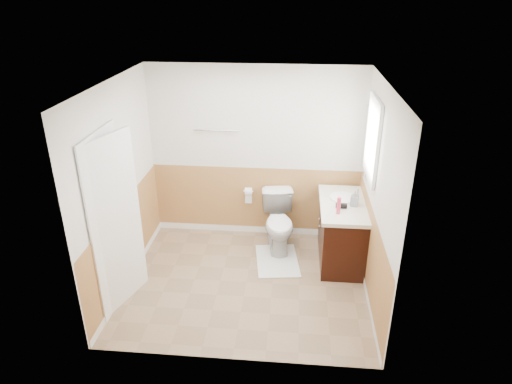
# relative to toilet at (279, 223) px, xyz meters

# --- Properties ---
(floor) EXTENTS (3.00, 3.00, 0.00)m
(floor) POSITION_rel_toilet_xyz_m (-0.37, -0.88, -0.40)
(floor) COLOR #8C7051
(floor) RESTS_ON ground
(ceiling) EXTENTS (3.00, 3.00, 0.00)m
(ceiling) POSITION_rel_toilet_xyz_m (-0.37, -0.88, 2.10)
(ceiling) COLOR white
(ceiling) RESTS_ON floor
(wall_back) EXTENTS (3.00, 0.00, 3.00)m
(wall_back) POSITION_rel_toilet_xyz_m (-0.37, 0.42, 0.85)
(wall_back) COLOR silver
(wall_back) RESTS_ON floor
(wall_front) EXTENTS (3.00, 0.00, 3.00)m
(wall_front) POSITION_rel_toilet_xyz_m (-0.37, -2.18, 0.85)
(wall_front) COLOR silver
(wall_front) RESTS_ON floor
(wall_left) EXTENTS (0.00, 3.00, 3.00)m
(wall_left) POSITION_rel_toilet_xyz_m (-1.87, -0.88, 0.85)
(wall_left) COLOR silver
(wall_left) RESTS_ON floor
(wall_right) EXTENTS (0.00, 3.00, 3.00)m
(wall_right) POSITION_rel_toilet_xyz_m (1.13, -0.88, 0.85)
(wall_right) COLOR silver
(wall_right) RESTS_ON floor
(wainscot_back) EXTENTS (3.00, 0.00, 3.00)m
(wainscot_back) POSITION_rel_toilet_xyz_m (-0.37, 0.41, 0.10)
(wainscot_back) COLOR #B97C4A
(wainscot_back) RESTS_ON floor
(wainscot_front) EXTENTS (3.00, 0.00, 3.00)m
(wainscot_front) POSITION_rel_toilet_xyz_m (-0.37, -2.17, 0.10)
(wainscot_front) COLOR #B97C4A
(wainscot_front) RESTS_ON floor
(wainscot_left) EXTENTS (0.00, 2.60, 2.60)m
(wainscot_left) POSITION_rel_toilet_xyz_m (-1.85, -0.88, 0.10)
(wainscot_left) COLOR #B97C4A
(wainscot_left) RESTS_ON floor
(wainscot_right) EXTENTS (0.00, 2.60, 2.60)m
(wainscot_right) POSITION_rel_toilet_xyz_m (1.12, -0.88, 0.10)
(wainscot_right) COLOR #B97C4A
(wainscot_right) RESTS_ON floor
(toilet) EXTENTS (0.55, 0.83, 0.79)m
(toilet) POSITION_rel_toilet_xyz_m (0.00, 0.00, 0.00)
(toilet) COLOR white
(toilet) RESTS_ON floor
(bath_mat) EXTENTS (0.66, 0.87, 0.02)m
(bath_mat) POSITION_rel_toilet_xyz_m (0.00, -0.37, -0.39)
(bath_mat) COLOR silver
(bath_mat) RESTS_ON floor
(vanity_cabinet) EXTENTS (0.55, 1.10, 0.80)m
(vanity_cabinet) POSITION_rel_toilet_xyz_m (0.85, -0.22, 0.00)
(vanity_cabinet) COLOR black
(vanity_cabinet) RESTS_ON floor
(vanity_knob_left) EXTENTS (0.03, 0.03, 0.03)m
(vanity_knob_left) POSITION_rel_toilet_xyz_m (0.55, -0.32, 0.15)
(vanity_knob_left) COLOR silver
(vanity_knob_left) RESTS_ON vanity_cabinet
(vanity_knob_right) EXTENTS (0.03, 0.03, 0.03)m
(vanity_knob_right) POSITION_rel_toilet_xyz_m (0.55, -0.12, 0.15)
(vanity_knob_right) COLOR #B4B5BB
(vanity_knob_right) RESTS_ON vanity_cabinet
(countertop) EXTENTS (0.60, 1.15, 0.05)m
(countertop) POSITION_rel_toilet_xyz_m (0.84, -0.22, 0.43)
(countertop) COLOR silver
(countertop) RESTS_ON vanity_cabinet
(sink_basin) EXTENTS (0.36, 0.36, 0.02)m
(sink_basin) POSITION_rel_toilet_xyz_m (0.85, -0.07, 0.46)
(sink_basin) COLOR white
(sink_basin) RESTS_ON countertop
(faucet) EXTENTS (0.02, 0.02, 0.14)m
(faucet) POSITION_rel_toilet_xyz_m (1.03, -0.07, 0.52)
(faucet) COLOR #B7B6BD
(faucet) RESTS_ON countertop
(lotion_bottle) EXTENTS (0.05, 0.05, 0.22)m
(lotion_bottle) POSITION_rel_toilet_xyz_m (0.75, -0.52, 0.56)
(lotion_bottle) COLOR #F03E63
(lotion_bottle) RESTS_ON countertop
(soap_dispenser) EXTENTS (0.12, 0.12, 0.21)m
(soap_dispenser) POSITION_rel_toilet_xyz_m (0.97, -0.28, 0.56)
(soap_dispenser) COLOR gray
(soap_dispenser) RESTS_ON countertop
(hair_dryer_body) EXTENTS (0.14, 0.07, 0.07)m
(hair_dryer_body) POSITION_rel_toilet_xyz_m (0.80, -0.37, 0.49)
(hair_dryer_body) COLOR black
(hair_dryer_body) RESTS_ON countertop
(hair_dryer_handle) EXTENTS (0.03, 0.03, 0.07)m
(hair_dryer_handle) POSITION_rel_toilet_xyz_m (0.77, -0.30, 0.46)
(hair_dryer_handle) COLOR black
(hair_dryer_handle) RESTS_ON countertop
(mirror_panel) EXTENTS (0.02, 0.35, 0.90)m
(mirror_panel) POSITION_rel_toilet_xyz_m (1.11, 0.22, 1.15)
(mirror_panel) COLOR silver
(mirror_panel) RESTS_ON wall_right
(window_frame) EXTENTS (0.04, 0.80, 1.00)m
(window_frame) POSITION_rel_toilet_xyz_m (1.10, -0.29, 1.35)
(window_frame) COLOR white
(window_frame) RESTS_ON wall_right
(window_glass) EXTENTS (0.01, 0.70, 0.90)m
(window_glass) POSITION_rel_toilet_xyz_m (1.12, -0.29, 1.35)
(window_glass) COLOR white
(window_glass) RESTS_ON wall_right
(door) EXTENTS (0.29, 0.78, 2.04)m
(door) POSITION_rel_toilet_xyz_m (-1.77, -1.33, 0.62)
(door) COLOR white
(door) RESTS_ON wall_left
(door_frame) EXTENTS (0.02, 0.92, 2.10)m
(door_frame) POSITION_rel_toilet_xyz_m (-1.84, -1.33, 0.63)
(door_frame) COLOR white
(door_frame) RESTS_ON wall_left
(door_knob) EXTENTS (0.06, 0.06, 0.06)m
(door_knob) POSITION_rel_toilet_xyz_m (-1.71, -1.00, 0.55)
(door_knob) COLOR silver
(door_knob) RESTS_ON door
(towel_bar) EXTENTS (0.62, 0.02, 0.02)m
(towel_bar) POSITION_rel_toilet_xyz_m (-0.92, 0.37, 1.20)
(towel_bar) COLOR silver
(towel_bar) RESTS_ON wall_back
(tp_holder_bar) EXTENTS (0.14, 0.02, 0.02)m
(tp_holder_bar) POSITION_rel_toilet_xyz_m (-0.47, 0.35, 0.30)
(tp_holder_bar) COLOR silver
(tp_holder_bar) RESTS_ON wall_back
(tp_roll) EXTENTS (0.10, 0.11, 0.11)m
(tp_roll) POSITION_rel_toilet_xyz_m (-0.47, 0.35, 0.30)
(tp_roll) COLOR white
(tp_roll) RESTS_ON tp_holder_bar
(tp_sheet) EXTENTS (0.10, 0.01, 0.16)m
(tp_sheet) POSITION_rel_toilet_xyz_m (-0.47, 0.35, 0.19)
(tp_sheet) COLOR white
(tp_sheet) RESTS_ON tp_roll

